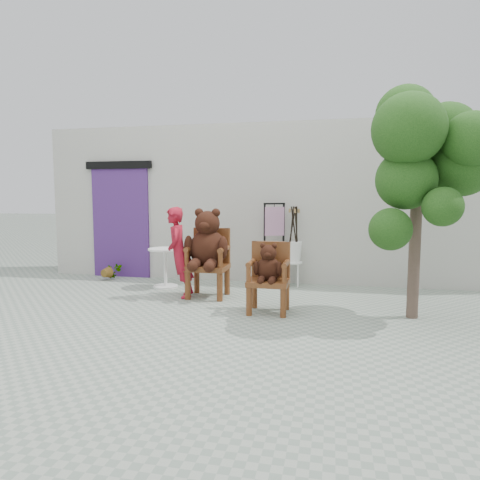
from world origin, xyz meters
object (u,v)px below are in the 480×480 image
at_px(person, 180,253).
at_px(cafe_table, 165,263).
at_px(display_stand, 274,254).
at_px(chair_small, 269,270).
at_px(stool_bucket, 294,251).
at_px(chair_big, 208,248).
at_px(tree, 428,148).

xyz_separation_m(person, cafe_table, (-0.52, 0.67, -0.29)).
bearing_deg(person, cafe_table, -157.36).
relative_size(person, display_stand, 0.96).
xyz_separation_m(chair_small, stool_bucket, (0.19, 1.81, 0.05)).
bearing_deg(chair_small, chair_big, 147.55).
relative_size(chair_big, person, 0.99).
xyz_separation_m(cafe_table, display_stand, (1.89, 0.57, 0.14)).
bearing_deg(chair_small, cafe_table, 148.83).
bearing_deg(display_stand, chair_big, -154.42).
xyz_separation_m(stool_bucket, tree, (1.84, -1.79, 1.60)).
distance_m(chair_small, tree, 2.62).
distance_m(display_stand, tree, 3.28).
bearing_deg(chair_small, display_stand, 95.31).
xyz_separation_m(chair_big, chair_small, (1.10, -0.70, -0.21)).
xyz_separation_m(chair_small, tree, (2.03, 0.02, 1.65)).
height_order(chair_small, person, person).
bearing_deg(tree, chair_small, -179.39).
bearing_deg(display_stand, cafe_table, 172.33).
relative_size(display_stand, tree, 0.50).
bearing_deg(chair_big, cafe_table, 150.35).
bearing_deg(person, tree, 65.75).
bearing_deg(tree, stool_bucket, 135.72).
bearing_deg(cafe_table, person, -51.92).
bearing_deg(chair_big, tree, -12.23).
height_order(display_stand, tree, tree).
bearing_deg(chair_big, display_stand, 50.03).
distance_m(display_stand, stool_bucket, 0.36).
bearing_deg(person, chair_big, 91.05).
bearing_deg(stool_bucket, person, -144.14).
relative_size(chair_big, chair_small, 1.46).
distance_m(chair_big, chair_small, 1.32).
relative_size(chair_big, tree, 0.47).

